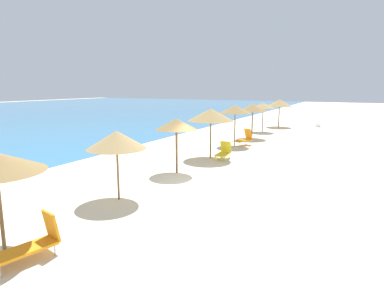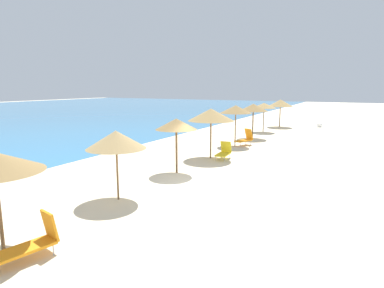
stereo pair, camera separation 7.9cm
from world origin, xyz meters
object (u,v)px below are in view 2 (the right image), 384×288
at_px(beach_umbrella_7, 236,109).
at_px(beach_umbrella_4, 116,140).
at_px(beach_umbrella_9, 264,106).
at_px(lounge_chair_2, 31,242).
at_px(lounge_chair_0, 245,138).
at_px(beach_umbrella_6, 211,115).
at_px(beach_umbrella_10, 281,103).
at_px(beach_umbrella_5, 176,124).
at_px(beach_umbrella_8, 253,108).
at_px(cooler_box, 320,125).
at_px(lounge_chair_1, 224,152).

bearing_deg(beach_umbrella_7, beach_umbrella_4, -179.73).
height_order(beach_umbrella_4, beach_umbrella_9, beach_umbrella_9).
height_order(beach_umbrella_7, beach_umbrella_9, beach_umbrella_7).
bearing_deg(lounge_chair_2, lounge_chair_0, -75.89).
bearing_deg(beach_umbrella_6, lounge_chair_0, -4.77).
xyz_separation_m(beach_umbrella_4, beach_umbrella_10, (24.49, -0.20, 0.21)).
relative_size(beach_umbrella_7, beach_umbrella_9, 1.07).
xyz_separation_m(beach_umbrella_5, lounge_chair_2, (-8.37, -0.91, -1.91)).
bearing_deg(beach_umbrella_8, cooler_box, -20.87).
bearing_deg(lounge_chair_2, beach_umbrella_9, -74.50).
height_order(beach_umbrella_8, beach_umbrella_9, beach_umbrella_8).
bearing_deg(beach_umbrella_10, lounge_chair_1, -177.72).
bearing_deg(beach_umbrella_8, beach_umbrella_4, -180.00).
bearing_deg(lounge_chair_1, lounge_chair_0, -90.48).
relative_size(beach_umbrella_5, lounge_chair_0, 1.73).
relative_size(beach_umbrella_7, beach_umbrella_10, 1.01).
bearing_deg(lounge_chair_1, beach_umbrella_6, 4.96).
relative_size(beach_umbrella_9, cooler_box, 6.15).
height_order(beach_umbrella_6, lounge_chair_1, beach_umbrella_6).
xyz_separation_m(beach_umbrella_7, beach_umbrella_9, (7.86, 0.21, -0.15)).
bearing_deg(beach_umbrella_9, lounge_chair_1, -174.69).
bearing_deg(beach_umbrella_7, beach_umbrella_5, -179.68).
distance_m(beach_umbrella_6, beach_umbrella_10, 16.62).
relative_size(beach_umbrella_4, beach_umbrella_8, 0.93).
xyz_separation_m(beach_umbrella_5, lounge_chair_1, (3.80, -0.87, -1.91)).
relative_size(beach_umbrella_4, cooler_box, 5.96).
distance_m(beach_umbrella_8, beach_umbrella_9, 4.06).
distance_m(beach_umbrella_5, beach_umbrella_6, 3.67).
xyz_separation_m(beach_umbrella_6, beach_umbrella_10, (16.62, -0.11, -0.08)).
height_order(beach_umbrella_7, beach_umbrella_8, beach_umbrella_7).
xyz_separation_m(beach_umbrella_5, beach_umbrella_6, (3.66, -0.10, 0.17)).
relative_size(beach_umbrella_5, cooler_box, 6.11).
relative_size(beach_umbrella_9, lounge_chair_1, 1.91).
bearing_deg(beach_umbrella_10, beach_umbrella_8, 178.65).
xyz_separation_m(beach_umbrella_4, beach_umbrella_9, (20.11, 0.27, 0.17)).
distance_m(beach_umbrella_8, lounge_chair_1, 8.35).
height_order(beach_umbrella_7, beach_umbrella_10, beach_umbrella_7).
relative_size(lounge_chair_0, cooler_box, 3.54).
xyz_separation_m(beach_umbrella_4, beach_umbrella_7, (12.25, 0.06, 0.32)).
bearing_deg(lounge_chair_0, cooler_box, -81.64).
xyz_separation_m(beach_umbrella_9, lounge_chair_1, (-12.10, -1.12, -1.96)).
bearing_deg(beach_umbrella_9, beach_umbrella_4, -179.23).
xyz_separation_m(beach_umbrella_9, beach_umbrella_10, (4.39, -0.47, 0.04)).
height_order(beach_umbrella_5, beach_umbrella_7, beach_umbrella_7).
relative_size(beach_umbrella_5, lounge_chair_2, 1.63).
bearing_deg(beach_umbrella_4, beach_umbrella_8, 0.00).
bearing_deg(beach_umbrella_5, beach_umbrella_7, 0.32).
bearing_deg(beach_umbrella_9, beach_umbrella_10, -6.10).
bearing_deg(beach_umbrella_7, beach_umbrella_8, -0.85).
bearing_deg(beach_umbrella_7, lounge_chair_0, -47.62).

